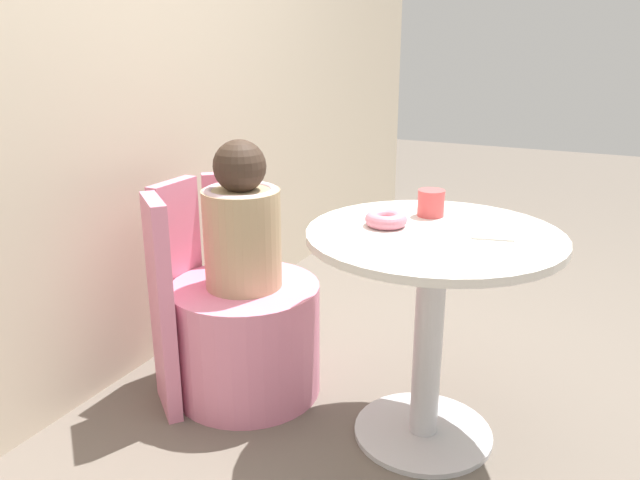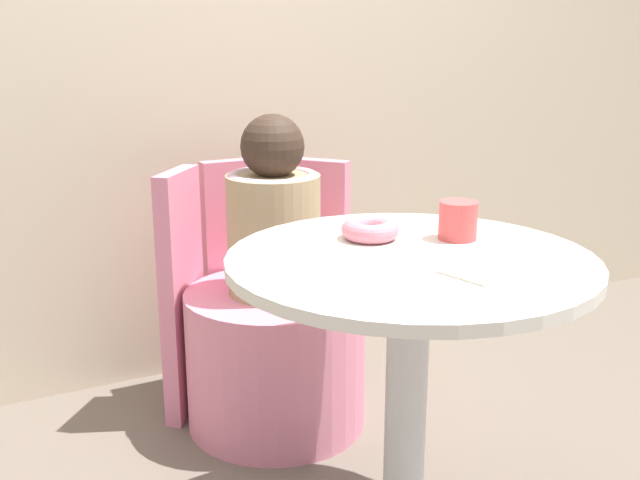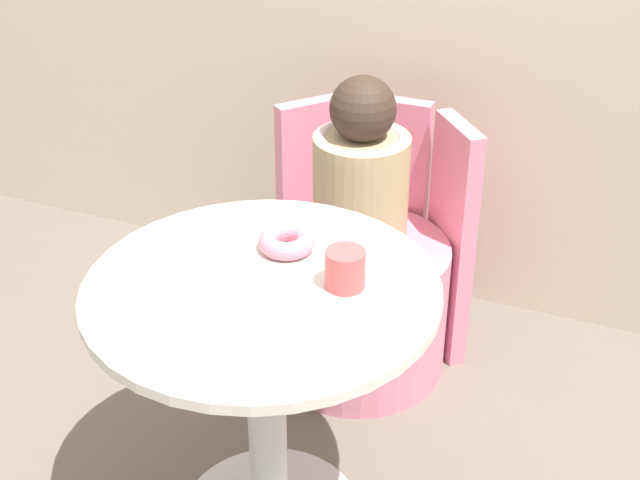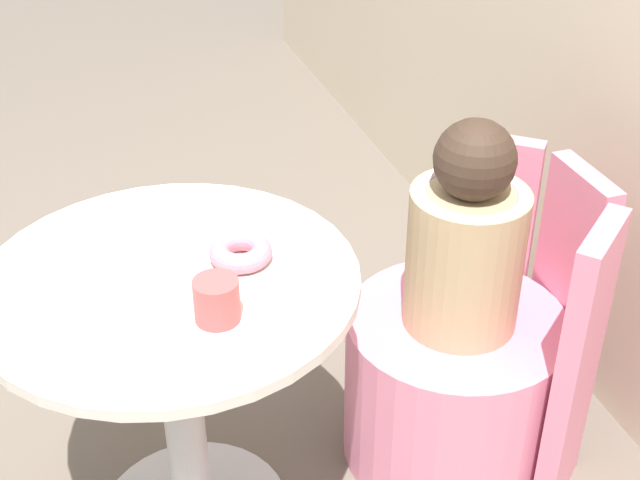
# 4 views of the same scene
# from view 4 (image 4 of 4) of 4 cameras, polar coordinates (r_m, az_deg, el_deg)

# --- Properties ---
(round_table) EXTENTS (0.77, 0.77, 0.70)m
(round_table) POSITION_cam_4_polar(r_m,az_deg,el_deg) (1.91, -9.15, -7.14)
(round_table) COLOR silver
(round_table) RESTS_ON ground_plane
(tub_chair) EXTENTS (0.53, 0.53, 0.42)m
(tub_chair) POSITION_cam_4_polar(r_m,az_deg,el_deg) (2.28, 8.39, -9.21)
(tub_chair) COLOR pink
(tub_chair) RESTS_ON ground_plane
(booth_backrest) EXTENTS (0.63, 0.23, 0.76)m
(booth_backrest) POSITION_cam_4_polar(r_m,az_deg,el_deg) (2.26, 13.81, -4.57)
(booth_backrest) COLOR pink
(booth_backrest) RESTS_ON ground_plane
(child_figure) EXTENTS (0.27, 0.27, 0.52)m
(child_figure) POSITION_cam_4_polar(r_m,az_deg,el_deg) (2.01, 9.37, 0.12)
(child_figure) COLOR tan
(child_figure) RESTS_ON tub_chair
(donut) EXTENTS (0.13, 0.13, 0.04)m
(donut) POSITION_cam_4_polar(r_m,az_deg,el_deg) (1.81, -5.11, -0.78)
(donut) COLOR pink
(donut) RESTS_ON round_table
(cup) EXTENTS (0.09, 0.09, 0.09)m
(cup) POSITION_cam_4_polar(r_m,az_deg,el_deg) (1.64, -6.63, -3.85)
(cup) COLOR #DB4C4C
(cup) RESTS_ON round_table
(paper_napkin) EXTENTS (0.14, 0.14, 0.01)m
(paper_napkin) POSITION_cam_4_polar(r_m,az_deg,el_deg) (1.74, -14.53, -4.04)
(paper_napkin) COLOR silver
(paper_napkin) RESTS_ON round_table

